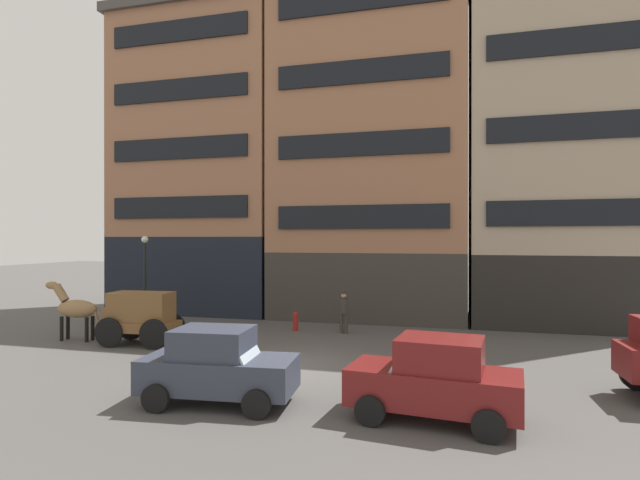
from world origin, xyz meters
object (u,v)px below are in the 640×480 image
at_px(cargo_wagon, 140,314).
at_px(draft_horse, 75,308).
at_px(sedan_light, 218,366).
at_px(pedestrian_officer, 344,310).
at_px(streetlamp_curbside, 145,267).
at_px(fire_hydrant_curbside, 295,321).
at_px(sedan_dark, 435,379).

relative_size(cargo_wagon, draft_horse, 1.28).
bearing_deg(sedan_light, pedestrian_officer, 84.09).
relative_size(draft_horse, streetlamp_curbside, 0.57).
bearing_deg(sedan_light, cargo_wagon, 137.94).
relative_size(streetlamp_curbside, fire_hydrant_curbside, 4.96).
xyz_separation_m(cargo_wagon, draft_horse, (-2.95, -0.00, 0.12)).
bearing_deg(streetlamp_curbside, cargo_wagon, -57.25).
distance_m(cargo_wagon, draft_horse, 2.95).
height_order(sedan_dark, fire_hydrant_curbside, sedan_dark).
relative_size(cargo_wagon, sedan_light, 0.78).
xyz_separation_m(draft_horse, sedan_light, (8.88, -5.35, -0.36)).
relative_size(sedan_dark, streetlamp_curbside, 0.94).
bearing_deg(draft_horse, streetlamp_curbside, 86.65).
height_order(cargo_wagon, draft_horse, draft_horse).
bearing_deg(streetlamp_curbside, fire_hydrant_curbside, 0.10).
bearing_deg(fire_hydrant_curbside, sedan_light, -83.13).
xyz_separation_m(draft_horse, pedestrian_officer, (9.88, 4.23, -0.29)).
height_order(cargo_wagon, sedan_light, cargo_wagon).
distance_m(draft_horse, sedan_light, 10.38).
bearing_deg(sedan_dark, pedestrian_officer, 113.87).
height_order(pedestrian_officer, streetlamp_curbside, streetlamp_curbside).
bearing_deg(sedan_light, fire_hydrant_curbside, 96.87).
distance_m(cargo_wagon, sedan_light, 8.00).
bearing_deg(pedestrian_officer, fire_hydrant_curbside, -179.90).
bearing_deg(draft_horse, fire_hydrant_curbside, 28.63).
height_order(cargo_wagon, fire_hydrant_curbside, cargo_wagon).
bearing_deg(pedestrian_officer, cargo_wagon, -148.64).
relative_size(cargo_wagon, streetlamp_curbside, 0.73).
distance_m(sedan_dark, pedestrian_officer, 10.22).
bearing_deg(sedan_light, sedan_dark, 2.57).
relative_size(sedan_dark, fire_hydrant_curbside, 4.64).
bearing_deg(cargo_wagon, streetlamp_curbside, 122.75).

